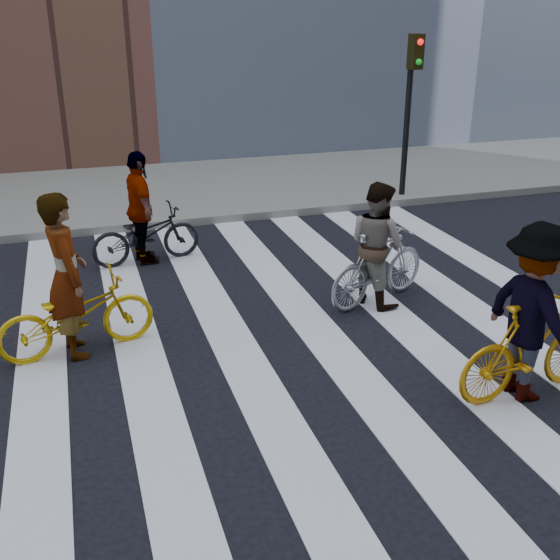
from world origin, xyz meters
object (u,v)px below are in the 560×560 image
rider_right (534,313)px  rider_rear (140,209)px  bike_dark_rear (146,235)px  rider_left (66,276)px  traffic_signal (411,90)px  bike_yellow_left (76,315)px  bike_silver_mid (378,266)px  bike_yellow_right (532,348)px  rider_mid (376,244)px

rider_right → rider_rear: bearing=27.5°
bike_dark_rear → rider_right: size_ratio=0.92×
rider_left → rider_right: rider_left is taller
traffic_signal → rider_rear: bearing=-160.8°
bike_yellow_left → rider_rear: size_ratio=1.01×
bike_dark_rear → rider_left: (-1.19, -2.77, 0.51)m
rider_left → rider_right: bearing=-129.4°
bike_silver_mid → bike_dark_rear: 3.78m
bike_dark_rear → rider_rear: size_ratio=0.97×
traffic_signal → rider_right: bearing=-108.3°
rider_rear → rider_left: bearing=149.1°
bike_yellow_right → rider_left: bearing=57.0°
rider_mid → bike_dark_rear: bearing=26.1°
traffic_signal → bike_silver_mid: (-2.76, -4.48, -1.76)m
rider_mid → rider_right: (0.46, -2.62, 0.09)m
bike_yellow_left → bike_yellow_right: (4.41, -2.38, 0.06)m
rider_left → rider_right: size_ratio=1.03×
rider_left → rider_right: (4.41, -2.38, -0.03)m
rider_rear → bike_yellow_right: bearing=-155.8°
bike_yellow_right → bike_dark_rear: 6.10m
bike_yellow_left → bike_yellow_right: 5.01m
bike_dark_rear → rider_right: 6.09m
bike_yellow_right → rider_left: 5.07m
rider_left → bike_yellow_left: bearing=-101.0°
bike_silver_mid → bike_yellow_right: 2.66m
bike_dark_rear → rider_rear: 0.44m
bike_yellow_right → rider_mid: bearing=6.0°
bike_silver_mid → rider_right: (0.41, -2.62, 0.41)m
bike_silver_mid → rider_rear: size_ratio=0.98×
traffic_signal → bike_dark_rear: 6.18m
bike_yellow_right → rider_rear: bearing=27.9°
bike_yellow_right → rider_right: 0.41m
rider_right → rider_rear: 6.10m
bike_dark_rear → rider_mid: bearing=-141.1°
rider_right → rider_rear: rider_right is taller
rider_mid → rider_rear: rider_rear is taller
bike_silver_mid → bike_yellow_right: (0.46, -2.62, 0.01)m
bike_dark_rear → bike_yellow_left: bearing=149.1°
traffic_signal → bike_dark_rear: bearing=-160.7°
bike_silver_mid → rider_mid: 0.32m
traffic_signal → bike_yellow_left: 8.40m
bike_silver_mid → bike_dark_rear: size_ratio=1.01×
bike_silver_mid → rider_right: 2.68m
rider_right → rider_rear: size_ratio=1.05×
bike_yellow_right → rider_left: (-4.46, 2.38, 0.43)m
bike_yellow_left → bike_silver_mid: bearing=-97.5°
rider_mid → rider_right: size_ratio=0.91×
bike_yellow_left → rider_mid: 3.92m
bike_yellow_left → rider_left: (-0.05, 0.00, 0.49)m
bike_yellow_left → bike_dark_rear: size_ratio=1.04×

